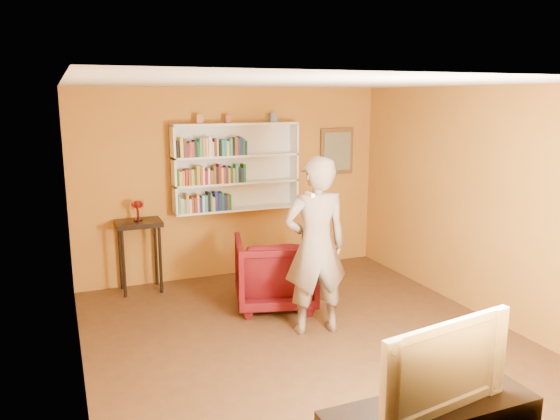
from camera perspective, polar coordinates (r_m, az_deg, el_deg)
The scene contains 15 objects.
room_shell at distance 5.67m, azimuth 2.84°, elevation -4.17°, with size 5.30×5.80×2.88m.
bookshelf at distance 7.76m, azimuth -4.72°, elevation 4.50°, with size 1.80×0.29×1.23m.
books_row_lower at distance 7.61m, azimuth -7.88°, elevation 0.74°, with size 0.74×0.19×0.27m.
books_row_middle at distance 7.57m, azimuth -7.22°, elevation 3.59°, with size 0.96×0.19×0.27m.
books_row_upper at distance 7.53m, azimuth -7.23°, elevation 6.49°, with size 0.98×0.19×0.27m.
ornament_left at distance 7.51m, azimuth -8.44°, elevation 9.37°, with size 0.09×0.09×0.12m, color #AD6D31.
ornament_centre at distance 7.62m, azimuth -5.45°, elevation 9.46°, with size 0.08×0.08×0.11m, color brown.
ornament_right at distance 7.84m, azimuth -0.74°, elevation 9.61°, with size 0.09×0.09×0.12m, color slate.
framed_painting at distance 8.44m, azimuth 5.95°, elevation 6.12°, with size 0.55×0.05×0.70m.
console_table at distance 7.46m, azimuth -14.53°, elevation -2.36°, with size 0.59×0.45×0.97m.
ruby_lustre at distance 7.38m, azimuth -14.67°, elevation 0.37°, with size 0.17×0.17×0.27m.
armchair at distance 6.80m, azimuth -0.53°, elevation -6.47°, with size 0.95×0.97×0.89m, color #3E040B.
person at distance 5.93m, azimuth 3.74°, elevation -3.79°, with size 0.72×0.47×1.96m, color #786858.
game_remote at distance 5.40m, azimuth 3.13°, elevation 1.63°, with size 0.04×0.15×0.04m, color white.
television at distance 3.87m, azimuth 15.81°, elevation -14.96°, with size 1.09×0.14×0.63m, color black.
Camera 1 is at (-2.33, -4.93, 2.57)m, focal length 35.00 mm.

